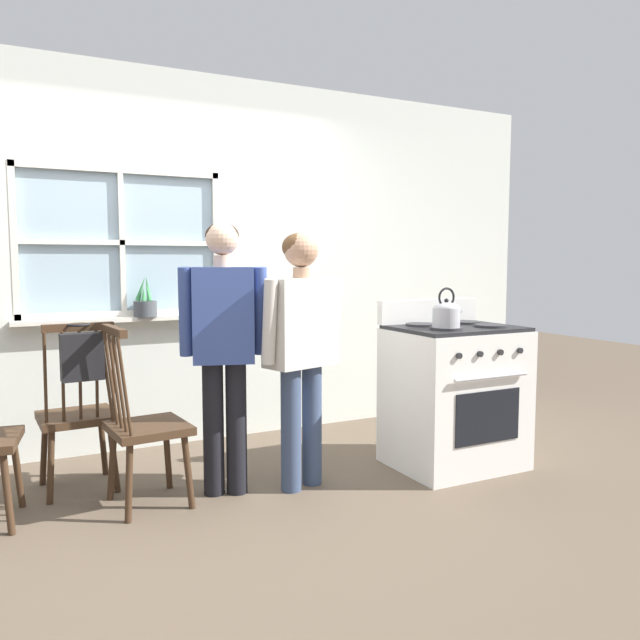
% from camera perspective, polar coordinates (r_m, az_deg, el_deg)
% --- Properties ---
extents(ground_plane, '(16.00, 16.00, 0.00)m').
position_cam_1_polar(ground_plane, '(3.58, -7.63, -16.73)').
color(ground_plane, brown).
extents(wall_back, '(6.40, 0.16, 2.70)m').
position_cam_1_polar(wall_back, '(4.67, -13.28, 5.19)').
color(wall_back, silver).
rests_on(wall_back, ground_plane).
extents(chair_by_window, '(0.44, 0.43, 1.00)m').
position_cam_1_polar(chair_by_window, '(3.95, -21.29, -8.20)').
color(chair_by_window, '#3D2819').
rests_on(chair_by_window, ground_plane).
extents(chair_near_wall, '(0.44, 0.46, 1.00)m').
position_cam_1_polar(chair_near_wall, '(3.60, -15.78, -9.37)').
color(chair_near_wall, '#3D2819').
rests_on(chair_near_wall, ground_plane).
extents(person_elderly_left, '(0.50, 0.30, 1.56)m').
position_cam_1_polar(person_elderly_left, '(3.58, -8.81, -1.38)').
color(person_elderly_left, black).
rests_on(person_elderly_left, ground_plane).
extents(person_teen_center, '(0.59, 0.33, 1.51)m').
position_cam_1_polar(person_teen_center, '(3.65, -1.72, -1.38)').
color(person_teen_center, '#384766').
rests_on(person_teen_center, ground_plane).
extents(stove, '(0.80, 0.68, 1.08)m').
position_cam_1_polar(stove, '(4.21, 12.14, -6.68)').
color(stove, white).
rests_on(stove, ground_plane).
extents(kettle, '(0.21, 0.17, 0.25)m').
position_cam_1_polar(kettle, '(3.92, 11.48, 0.59)').
color(kettle, '#B7B7BC').
rests_on(kettle, stove).
extents(potted_plant, '(0.16, 0.16, 0.29)m').
position_cam_1_polar(potted_plant, '(4.54, -15.68, 1.37)').
color(potted_plant, '#42474C').
rests_on(potted_plant, wall_back).
extents(handbag, '(0.22, 0.20, 0.31)m').
position_cam_1_polar(handbag, '(3.65, -20.94, -3.05)').
color(handbag, black).
rests_on(handbag, chair_by_window).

